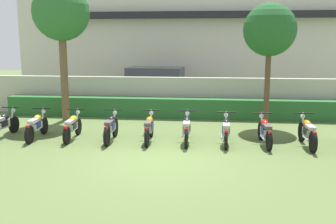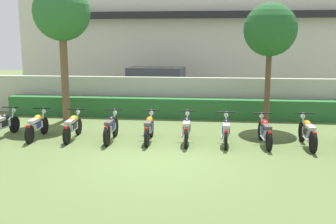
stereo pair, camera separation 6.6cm
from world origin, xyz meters
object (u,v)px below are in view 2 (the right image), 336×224
motorcycle_in_row_1 (37,125)px  motorcycle_in_row_8 (308,132)px  tree_far_side (270,31)px  motorcycle_in_row_6 (226,130)px  motorcycle_in_row_7 (265,131)px  motorcycle_in_row_0 (4,124)px  motorcycle_in_row_5 (187,129)px  parked_car (159,86)px  motorcycle_in_row_3 (111,127)px  motorcycle_in_row_2 (73,126)px  motorcycle_in_row_4 (149,128)px  tree_near_inspector (62,14)px

motorcycle_in_row_1 → motorcycle_in_row_8: size_ratio=0.97×
tree_far_side → motorcycle_in_row_1: 8.97m
motorcycle_in_row_1 → motorcycle_in_row_6: size_ratio=1.00×
tree_far_side → motorcycle_in_row_7: bearing=-98.3°
motorcycle_in_row_0 → motorcycle_in_row_6: (7.41, -0.05, -0.00)m
motorcycle_in_row_1 → motorcycle_in_row_7: motorcycle_in_row_7 is taller
motorcycle_in_row_7 → motorcycle_in_row_5: bearing=85.3°
parked_car → motorcycle_in_row_1: (-3.11, -7.23, -0.49)m
motorcycle_in_row_0 → motorcycle_in_row_8: (9.87, -0.12, 0.01)m
motorcycle_in_row_3 → motorcycle_in_row_2: bearing=84.0°
parked_car → motorcycle_in_row_7: bearing=-54.3°
motorcycle_in_row_3 → motorcycle_in_row_6: 3.68m
parked_car → motorcycle_in_row_3: (-0.58, -7.29, -0.48)m
tree_far_side → motorcycle_in_row_2: 7.92m
motorcycle_in_row_0 → motorcycle_in_row_8: size_ratio=0.98×
motorcycle_in_row_3 → motorcycle_in_row_7: bearing=-91.4°
motorcycle_in_row_4 → motorcycle_in_row_6: motorcycle_in_row_4 is taller
tree_far_side → motorcycle_in_row_2: bearing=-155.9°
motorcycle_in_row_2 → tree_near_inspector: bearing=21.3°
motorcycle_in_row_4 → motorcycle_in_row_1: bearing=88.0°
parked_car → motorcycle_in_row_1: 7.89m
motorcycle_in_row_0 → motorcycle_in_row_8: motorcycle_in_row_8 is taller
parked_car → tree_far_side: size_ratio=1.01×
tree_near_inspector → motorcycle_in_row_3: bearing=-49.2°
motorcycle_in_row_1 → motorcycle_in_row_2: size_ratio=1.02×
parked_car → motorcycle_in_row_5: (1.86, -7.20, -0.48)m
motorcycle_in_row_0 → motorcycle_in_row_5: motorcycle_in_row_5 is taller
motorcycle_in_row_4 → motorcycle_in_row_5: motorcycle_in_row_5 is taller
tree_near_inspector → motorcycle_in_row_3: size_ratio=2.92×
tree_far_side → motorcycle_in_row_4: 5.94m
motorcycle_in_row_8 → parked_car: bearing=36.2°
motorcycle_in_row_3 → motorcycle_in_row_0: bearing=86.3°
tree_near_inspector → motorcycle_in_row_8: (8.83, -3.11, -3.77)m
motorcycle_in_row_6 → motorcycle_in_row_8: bearing=-90.0°
motorcycle_in_row_3 → motorcycle_in_row_8: 6.14m
motorcycle_in_row_0 → motorcycle_in_row_6: size_ratio=1.01×
motorcycle_in_row_0 → motorcycle_in_row_7: 8.61m
tree_far_side → motorcycle_in_row_3: 6.88m
motorcycle_in_row_0 → motorcycle_in_row_4: size_ratio=1.00×
motorcycle_in_row_2 → motorcycle_in_row_3: 1.32m
motorcycle_in_row_8 → motorcycle_in_row_4: bearing=87.9°
tree_near_inspector → motorcycle_in_row_5: tree_near_inspector is taller
motorcycle_in_row_0 → motorcycle_in_row_1: size_ratio=1.00×
motorcycle_in_row_1 → motorcycle_in_row_7: (7.41, -0.01, 0.00)m
tree_near_inspector → motorcycle_in_row_4: size_ratio=2.86×
tree_far_side → motorcycle_in_row_4: (-4.09, -2.98, -3.12)m
motorcycle_in_row_0 → parked_car: bearing=-29.3°
parked_car → motorcycle_in_row_3: 7.33m
motorcycle_in_row_8 → motorcycle_in_row_7: bearing=86.3°
parked_car → motorcycle_in_row_8: 9.19m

